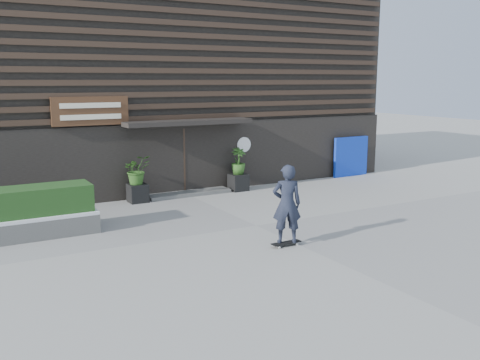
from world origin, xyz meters
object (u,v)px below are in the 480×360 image
planter_pot_left (138,193)px  blue_tarp (351,157)px  planter_pot_right (238,182)px  raised_bed (26,227)px  skateboarder (287,204)px

planter_pot_left → blue_tarp: blue_tarp is taller
planter_pot_left → planter_pot_right: size_ratio=1.00×
raised_bed → skateboarder: 6.69m
planter_pot_left → raised_bed: (-3.78, -2.40, -0.05)m
skateboarder → planter_pot_left: bearing=104.0°
raised_bed → skateboarder: (5.36, -3.93, 0.79)m
planter_pot_right → raised_bed: planter_pot_right is taller
blue_tarp → skateboarder: skateboarder is taller
raised_bed → skateboarder: bearing=-36.2°
raised_bed → skateboarder: skateboarder is taller
skateboarder → planter_pot_right: bearing=70.7°
planter_pot_right → skateboarder: 6.75m
planter_pot_right → blue_tarp: bearing=3.1°
planter_pot_right → raised_bed: size_ratio=0.17×
blue_tarp → planter_pot_left: bearing=-180.0°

